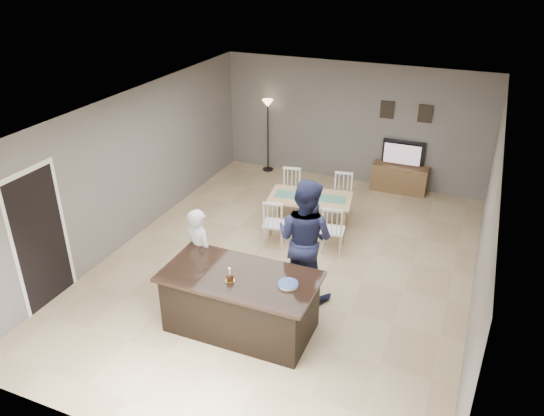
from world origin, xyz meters
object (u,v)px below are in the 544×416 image
at_px(television, 403,154).
at_px(birthday_cake, 230,277).
at_px(woman, 199,252).
at_px(floor_lamp, 268,116).
at_px(man, 305,239).
at_px(tv_console, 399,179).
at_px(plate_stack, 288,284).
at_px(dining_table, 310,203).
at_px(kitchen_island, 241,302).

bearing_deg(television, birthday_cake, 77.70).
bearing_deg(birthday_cake, woman, 141.16).
xyz_separation_m(birthday_cake, floor_lamp, (-1.89, 5.75, 0.40)).
distance_m(television, man, 4.53).
bearing_deg(tv_console, man, -98.67).
relative_size(woman, man, 0.76).
bearing_deg(television, plate_stack, 84.89).
relative_size(tv_console, birthday_cake, 5.86).
height_order(birthday_cake, floor_lamp, floor_lamp).
distance_m(tv_console, floor_lamp, 3.32).
bearing_deg(floor_lamp, dining_table, -52.47).
bearing_deg(plate_stack, birthday_cake, -166.14).
distance_m(kitchen_island, floor_lamp, 5.99).
relative_size(plate_stack, dining_table, 0.14).
height_order(kitchen_island, woman, woman).
height_order(woman, birthday_cake, woman).
bearing_deg(dining_table, television, 54.99).
relative_size(kitchen_island, birthday_cake, 10.50).
height_order(kitchen_island, floor_lamp, floor_lamp).
bearing_deg(kitchen_island, birthday_cake, -111.87).
bearing_deg(woman, plate_stack, -176.63).
height_order(tv_console, floor_lamp, floor_lamp).
xyz_separation_m(television, plate_stack, (-0.50, -5.61, 0.06)).
xyz_separation_m(kitchen_island, birthday_cake, (-0.07, -0.16, 0.49)).
bearing_deg(tv_console, television, 90.00).
bearing_deg(television, kitchen_island, 77.99).
bearing_deg(tv_console, kitchen_island, -102.16).
distance_m(kitchen_island, man, 1.38).
distance_m(kitchen_island, plate_stack, 0.84).
bearing_deg(floor_lamp, television, 0.91).
bearing_deg(tv_console, woman, -113.18).
height_order(birthday_cake, dining_table, birthday_cake).
distance_m(kitchen_island, dining_table, 3.10).
distance_m(television, birthday_cake, 5.94).
bearing_deg(kitchen_island, floor_lamp, 109.28).
bearing_deg(tv_console, plate_stack, -95.17).
relative_size(birthday_cake, dining_table, 0.11).
height_order(kitchen_island, plate_stack, plate_stack).
relative_size(tv_console, plate_stack, 4.42).
distance_m(kitchen_island, woman, 1.13).
distance_m(birthday_cake, plate_stack, 0.79).
height_order(tv_console, plate_stack, plate_stack).
xyz_separation_m(woman, dining_table, (0.91, 2.54, -0.14)).
bearing_deg(woman, dining_table, -88.71).
height_order(man, floor_lamp, man).
relative_size(birthday_cake, floor_lamp, 0.12).
xyz_separation_m(woman, man, (1.48, 0.62, 0.23)).
xyz_separation_m(plate_stack, dining_table, (-0.74, 3.07, -0.33)).
height_order(kitchen_island, dining_table, dining_table).
height_order(plate_stack, dining_table, plate_stack).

